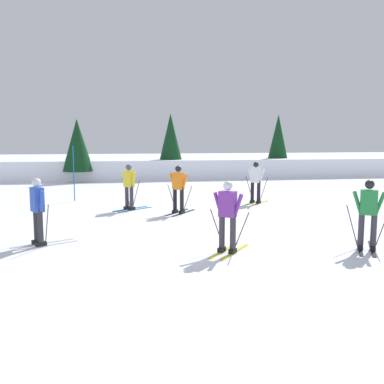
{
  "coord_description": "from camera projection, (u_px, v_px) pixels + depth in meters",
  "views": [
    {
      "loc": [
        -1.3,
        -11.14,
        2.72
      ],
      "look_at": [
        0.97,
        2.88,
        0.9
      ],
      "focal_mm": 40.38,
      "sensor_mm": 36.0,
      "label": 1
    }
  ],
  "objects": [
    {
      "name": "skier_yellow",
      "position": [
        129.0,
        186.0,
        16.05
      ],
      "size": [
        1.5,
        1.26,
        1.71
      ],
      "color": "#237AC6",
      "rests_on": "ground"
    },
    {
      "name": "conifer_far_centre",
      "position": [
        278.0,
        140.0,
        29.9
      ],
      "size": [
        1.55,
        1.55,
        4.27
      ],
      "color": "#513823",
      "rests_on": "ground"
    },
    {
      "name": "far_snow_ridge",
      "position": [
        141.0,
        167.0,
        29.73
      ],
      "size": [
        80.0,
        6.31,
        1.25
      ],
      "primitive_type": "cube",
      "color": "white",
      "rests_on": "ground"
    },
    {
      "name": "trail_marker_pole",
      "position": [
        74.0,
        173.0,
        18.29
      ],
      "size": [
        0.04,
        0.04,
        2.35
      ],
      "primitive_type": "cylinder",
      "color": "#1E56AD",
      "rests_on": "ground"
    },
    {
      "name": "skier_green",
      "position": [
        368.0,
        213.0,
        10.31
      ],
      "size": [
        1.07,
        1.59,
        1.71
      ],
      "color": "black",
      "rests_on": "ground"
    },
    {
      "name": "skier_white",
      "position": [
        256.0,
        181.0,
        17.62
      ],
      "size": [
        1.34,
        1.44,
        1.71
      ],
      "color": "gold",
      "rests_on": "ground"
    },
    {
      "name": "skier_purple",
      "position": [
        228.0,
        215.0,
        10.05
      ],
      "size": [
        1.26,
        1.5,
        1.71
      ],
      "color": "gold",
      "rests_on": "ground"
    },
    {
      "name": "skier_orange",
      "position": [
        178.0,
        188.0,
        15.3
      ],
      "size": [
        1.25,
        1.51,
        1.71
      ],
      "color": "black",
      "rests_on": "ground"
    },
    {
      "name": "conifer_far_left",
      "position": [
        171.0,
        140.0,
        28.14
      ],
      "size": [
        1.66,
        1.66,
        4.23
      ],
      "color": "#513823",
      "rests_on": "ground"
    },
    {
      "name": "ground_plane",
      "position": [
        173.0,
        240.0,
        11.46
      ],
      "size": [
        120.0,
        120.0,
        0.0
      ],
      "primitive_type": "plane",
      "color": "white"
    },
    {
      "name": "conifer_far_right",
      "position": [
        77.0,
        145.0,
        26.04
      ],
      "size": [
        1.87,
        1.87,
        3.8
      ],
      "color": "#513823",
      "rests_on": "ground"
    },
    {
      "name": "skier_blue",
      "position": [
        38.0,
        210.0,
        10.76
      ],
      "size": [
        1.58,
        1.1,
        1.71
      ],
      "color": "silver",
      "rests_on": "ground"
    }
  ]
}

